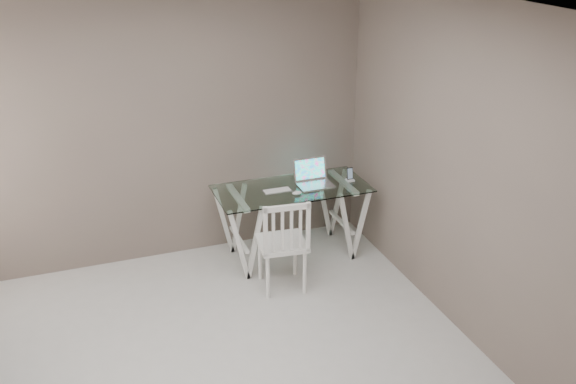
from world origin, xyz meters
name	(u,v)px	position (x,y,z in m)	size (l,w,h in m)	color
room	(213,176)	(-0.06, 0.02, 1.72)	(4.50, 4.52, 2.71)	#B3B0AB
desk	(292,221)	(1.12, 1.78, 0.38)	(1.50, 0.70, 0.75)	silver
chair	(284,241)	(0.82, 1.18, 0.51)	(0.47, 0.47, 0.93)	white
laptop	(313,178)	(1.35, 1.81, 0.80)	(0.34, 0.30, 0.24)	silver
keyboard	(277,191)	(0.96, 1.76, 0.75)	(0.28, 0.12, 0.01)	silver
mouse	(297,193)	(1.11, 1.62, 0.76)	(0.10, 0.06, 0.03)	white
phone_dock	(350,177)	(1.73, 1.75, 0.78)	(0.07, 0.07, 0.14)	white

